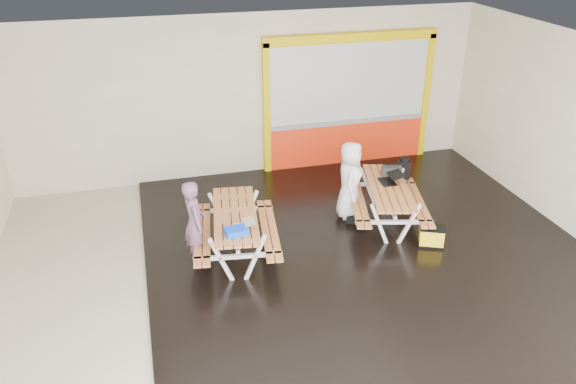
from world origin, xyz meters
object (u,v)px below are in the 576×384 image
object	(u,v)px
person_left	(195,223)
blue_pouch	(236,231)
dark_case	(357,217)
fluke_bag	(432,237)
picnic_table_right	(388,195)
person_right	(350,180)
laptop_left	(243,225)
picnic_table_left	(236,224)
laptop_right	(390,179)
backpack	(404,168)
toolbox	(392,171)

from	to	relation	value
person_left	blue_pouch	distance (m)	0.75
dark_case	fluke_bag	size ratio (longest dim) A/B	0.81
blue_pouch	picnic_table_right	bearing A→B (deg)	18.29
person_right	laptop_left	distance (m)	2.54
picnic_table_left	laptop_right	bearing A→B (deg)	9.57
person_left	backpack	distance (m)	4.49
picnic_table_left	person_left	xyz separation A→B (m)	(-0.69, -0.19, 0.22)
blue_pouch	dark_case	distance (m)	2.86
backpack	person_right	bearing A→B (deg)	-160.90
toolbox	backpack	distance (m)	0.57
person_left	toolbox	bearing A→B (deg)	-81.68
picnic_table_right	picnic_table_left	bearing A→B (deg)	-173.13
toolbox	person_left	bearing A→B (deg)	-165.63
person_right	laptop_left	bearing A→B (deg)	139.78
picnic_table_left	person_right	xyz separation A→B (m)	(2.29, 0.70, 0.21)
toolbox	fluke_bag	xyz separation A→B (m)	(0.16, -1.44, -0.65)
laptop_right	person_right	bearing A→B (deg)	165.04
picnic_table_right	person_right	size ratio (longest dim) A/B	1.51
person_right	fluke_bag	distance (m)	1.80
laptop_right	toolbox	size ratio (longest dim) A/B	1.07
picnic_table_left	blue_pouch	xyz separation A→B (m)	(-0.10, -0.64, 0.24)
laptop_left	fluke_bag	distance (m)	3.35
laptop_left	picnic_table_left	bearing A→B (deg)	94.80
picnic_table_right	dark_case	world-z (taller)	picnic_table_right
toolbox	dark_case	world-z (taller)	toolbox
laptop_right	blue_pouch	distance (m)	3.31
laptop_left	fluke_bag	xyz separation A→B (m)	(3.29, -0.15, -0.63)
picnic_table_left	dark_case	size ratio (longest dim) A/B	5.38
laptop_right	toolbox	xyz separation A→B (m)	(0.16, 0.29, 0.03)
person_left	fluke_bag	xyz separation A→B (m)	(4.02, -0.45, -0.62)
person_left	fluke_bag	size ratio (longest dim) A/B	2.90
person_left	backpack	bearing A→B (deg)	-78.69
person_right	backpack	distance (m)	1.38
picnic_table_left	laptop_right	world-z (taller)	laptop_right
person_left	fluke_bag	bearing A→B (deg)	-102.45
blue_pouch	toolbox	distance (m)	3.57
person_right	picnic_table_left	bearing A→B (deg)	128.85
person_right	blue_pouch	bearing A→B (deg)	141.22
picnic_table_left	laptop_right	xyz separation A→B (m)	(3.01, 0.51, 0.23)
blue_pouch	fluke_bag	bearing A→B (deg)	0.09
blue_pouch	picnic_table_left	bearing A→B (deg)	81.57
person_right	blue_pouch	distance (m)	2.74
blue_pouch	fluke_bag	xyz separation A→B (m)	(3.43, 0.01, -0.64)
person_left	laptop_left	size ratio (longest dim) A/B	3.96
backpack	laptop_right	bearing A→B (deg)	-132.08
picnic_table_right	person_right	xyz separation A→B (m)	(-0.62, 0.35, 0.22)
toolbox	backpack	xyz separation A→B (m)	(0.43, 0.35, -0.15)
picnic_table_right	toolbox	xyz separation A→B (m)	(0.26, 0.45, 0.27)
picnic_table_right	fluke_bag	bearing A→B (deg)	-66.84
dark_case	blue_pouch	bearing A→B (deg)	-154.84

